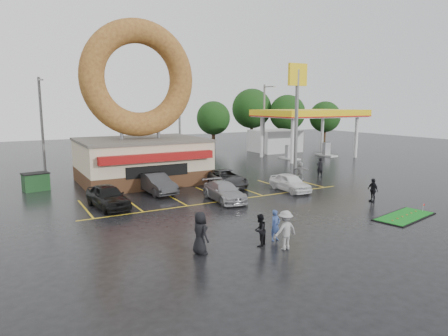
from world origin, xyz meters
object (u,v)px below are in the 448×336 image
streetlight_right (264,118)px  car_white (290,182)px  car_black (108,196)px  person_blue (275,225)px  car_silver (224,191)px  dumpster (36,182)px  streetlight_mid (180,121)px  car_dgrey (156,183)px  person_cameraman (373,190)px  car_grey (226,178)px  shell_sign (297,96)px  donut_shop (140,130)px  gas_station (294,126)px  streetlight_left (42,124)px  putting_green (404,216)px

streetlight_right → car_white: bearing=-119.4°
car_black → person_blue: size_ratio=2.88×
car_silver → dumpster: dumpster is taller
streetlight_mid → person_blue: size_ratio=5.90×
car_dgrey → person_cameraman: size_ratio=2.79×
car_dgrey → car_grey: 5.78m
shell_sign → dumpster: 25.23m
donut_shop → dumpster: (-8.27, 0.51, -3.81)m
streetlight_mid → dumpster: streetlight_mid is taller
donut_shop → gas_station: bearing=19.1°
gas_station → shell_sign: (-7.00, -8.94, 3.68)m
car_black → car_white: size_ratio=1.11×
streetlight_left → person_blue: bearing=-72.0°
gas_station → person_cameraman: gas_station is taller
streetlight_left → putting_green: streetlight_left is taller
donut_shop → person_cameraman: size_ratio=8.33×
gas_station → streetlight_left: (-30.00, -1.02, 1.08)m
person_cameraman → streetlight_left: bearing=-129.7°
car_white → car_dgrey: bearing=157.8°
gas_station → car_white: gas_station is taller
putting_green → donut_shop: bearing=119.1°
car_silver → person_blue: 8.49m
car_black → car_dgrey: car_black is taller
car_silver → car_grey: (2.44, 4.06, 0.04)m
gas_station → streetlight_mid: 16.04m
person_blue → putting_green: size_ratio=0.33×
gas_station → streetlight_right: (-4.00, 0.98, 1.08)m
car_black → car_dgrey: 4.81m
shell_sign → person_cameraman: (-4.47, -13.71, -6.57)m
shell_sign → person_blue: size_ratio=6.95×
streetlight_right → car_grey: (-13.75, -14.36, -4.10)m
car_dgrey → person_blue: person_blue is taller
car_grey → putting_green: size_ratio=1.06×
gas_station → car_grey: gas_station is taller
donut_shop → streetlight_mid: bearing=48.6°
gas_station → streetlight_mid: (-16.00, -0.02, 1.08)m
streetlight_mid → streetlight_right: (12.00, 1.00, 0.00)m
streetlight_right → car_silver: size_ratio=2.03×
streetlight_left → car_grey: bearing=-45.2°
car_grey → car_white: (3.45, -3.88, -0.01)m
putting_green → car_grey: bearing=110.9°
car_black → putting_green: (14.80, -10.80, -0.71)m
car_white → car_silver: bearing=-175.3°
streetlight_left → person_blue: (8.03, -24.72, -4.02)m
car_dgrey → car_black: bearing=-154.7°
streetlight_mid → car_silver: 18.39m
donut_shop → car_grey: donut_shop is taller
gas_station → person_blue: size_ratio=8.95×
car_silver → dumpster: size_ratio=2.47×
gas_station → dumpster: 32.29m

